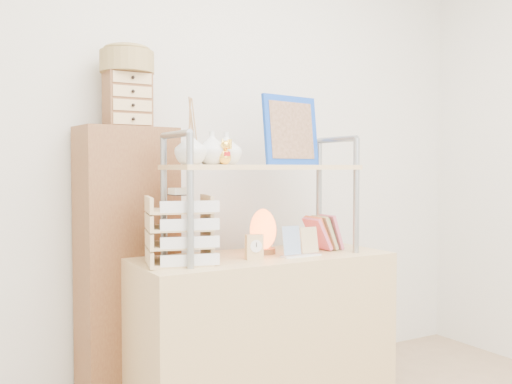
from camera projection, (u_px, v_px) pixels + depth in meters
room_shell at (385, 8)px, 1.92m from camera, size 3.42×3.41×2.61m
desk at (263, 335)px, 2.67m from camera, size 1.20×0.50×0.75m
cabinet at (128, 269)px, 2.71m from camera, size 0.47×0.28×1.35m
hutch at (251, 163)px, 2.62m from camera, size 0.90×0.34×0.77m
letter_tray at (180, 234)px, 2.42m from camera, size 0.32×0.31×0.32m
salt_lamp at (263, 231)px, 2.71m from camera, size 0.14×0.13×0.21m
desk_clock at (254, 247)px, 2.54m from camera, size 0.08×0.04×0.11m
postcard_stand at (300, 248)px, 2.63m from camera, size 0.20×0.06×0.14m
drawer_chest at (128, 100)px, 2.66m from camera, size 0.20×0.16×0.25m
woven_basket at (127, 62)px, 2.65m from camera, size 0.25×0.25×0.10m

